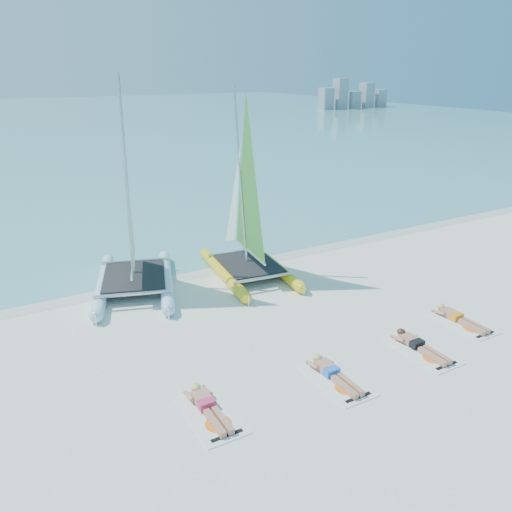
{
  "coord_description": "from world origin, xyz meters",
  "views": [
    {
      "loc": [
        -6.26,
        -10.08,
        6.92
      ],
      "look_at": [
        0.08,
        1.2,
        1.98
      ],
      "focal_mm": 35.0,
      "sensor_mm": 36.0,
      "label": 1
    }
  ],
  "objects": [
    {
      "name": "sunbather_c",
      "position": [
        2.98,
        -2.28,
        0.12
      ],
      "size": [
        0.37,
        1.73,
        0.26
      ],
      "color": "tan",
      "rests_on": "towel_c"
    },
    {
      "name": "towel_a",
      "position": [
        -2.84,
        -2.06,
        0.01
      ],
      "size": [
        1.0,
        1.85,
        0.02
      ],
      "primitive_type": "cube",
      "color": "white",
      "rests_on": "ground"
    },
    {
      "name": "sunbather_d",
      "position": [
        5.14,
        -1.74,
        0.12
      ],
      "size": [
        0.37,
        1.73,
        0.26
      ],
      "color": "tan",
      "rests_on": "towel_d"
    },
    {
      "name": "wet_sand_strip",
      "position": [
        0.0,
        5.5,
        0.0
      ],
      "size": [
        140.0,
        1.4,
        0.01
      ],
      "primitive_type": "cube",
      "color": "silver",
      "rests_on": "ground"
    },
    {
      "name": "towel_b",
      "position": [
        0.26,
        -2.39,
        0.01
      ],
      "size": [
        1.0,
        1.85,
        0.02
      ],
      "primitive_type": "cube",
      "color": "white",
      "rests_on": "ground"
    },
    {
      "name": "sunbather_a",
      "position": [
        -2.84,
        -1.87,
        0.12
      ],
      "size": [
        0.37,
        1.73,
        0.26
      ],
      "color": "tan",
      "rests_on": "towel_a"
    },
    {
      "name": "sea",
      "position": [
        0.0,
        63.0,
        0.01
      ],
      "size": [
        140.0,
        115.0,
        0.01
      ],
      "primitive_type": "cube",
      "color": "#68AEAA",
      "rests_on": "ground"
    },
    {
      "name": "catamaran_yellow",
      "position": [
        1.58,
        4.76,
        2.07
      ],
      "size": [
        2.83,
        5.26,
        6.56
      ],
      "rotation": [
        0.0,
        0.0,
        -0.11
      ],
      "color": "#FFF61A",
      "rests_on": "ground"
    },
    {
      "name": "ground",
      "position": [
        0.0,
        0.0,
        0.0
      ],
      "size": [
        140.0,
        140.0,
        0.0
      ],
      "primitive_type": "plane",
      "color": "white",
      "rests_on": "ground"
    },
    {
      "name": "towel_c",
      "position": [
        2.98,
        -2.47,
        0.01
      ],
      "size": [
        1.0,
        1.85,
        0.02
      ],
      "primitive_type": "cube",
      "color": "white",
      "rests_on": "ground"
    },
    {
      "name": "towel_d",
      "position": [
        5.14,
        -1.93,
        0.01
      ],
      "size": [
        1.0,
        1.85,
        0.02
      ],
      "primitive_type": "cube",
      "color": "white",
      "rests_on": "ground"
    },
    {
      "name": "distant_skyline",
      "position": [
        53.71,
        62.0,
        1.94
      ],
      "size": [
        14.0,
        2.0,
        5.0
      ],
      "color": "#8E969C",
      "rests_on": "ground"
    },
    {
      "name": "catamaran_blue",
      "position": [
        -2.31,
        5.23,
        2.08
      ],
      "size": [
        3.89,
        5.61,
        6.97
      ],
      "rotation": [
        0.0,
        0.0,
        -0.31
      ],
      "color": "#BFE4FB",
      "rests_on": "ground"
    },
    {
      "name": "sunbather_b",
      "position": [
        0.26,
        -2.2,
        0.12
      ],
      "size": [
        0.37,
        1.73,
        0.26
      ],
      "color": "tan",
      "rests_on": "towel_b"
    }
  ]
}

